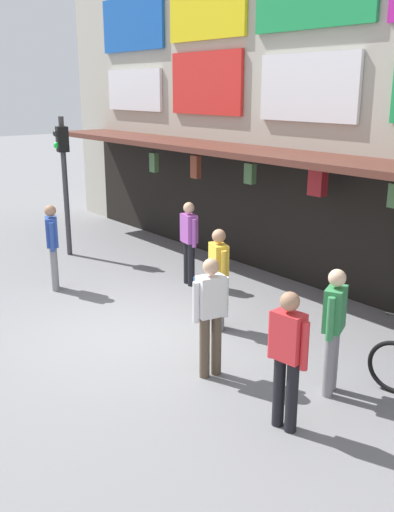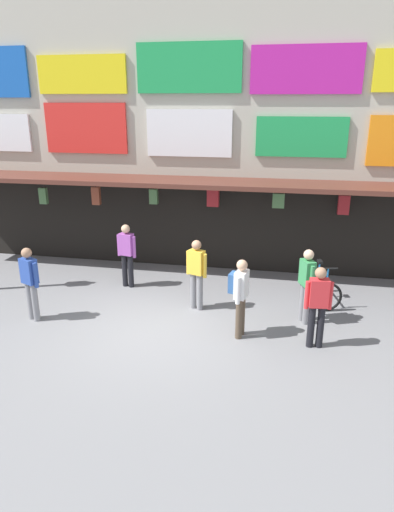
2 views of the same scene
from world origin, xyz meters
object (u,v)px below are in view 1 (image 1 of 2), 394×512
at_px(pedestrian_in_green, 334,325).
at_px(pedestrian_in_purple, 210,308).
at_px(traffic_light_near, 63,164).
at_px(pedestrian_in_yellow, 53,242).
at_px(pedestrian_in_red, 189,239).
at_px(pedestrian_in_white, 287,354).
at_px(pedestrian_in_blue, 218,274).

bearing_deg(pedestrian_in_green, pedestrian_in_purple, -146.22).
xyz_separation_m(traffic_light_near, pedestrian_in_yellow, (2.04, -1.32, -1.19)).
bearing_deg(pedestrian_in_purple, pedestrian_in_red, 146.09).
relative_size(pedestrian_in_red, pedestrian_in_purple, 1.00).
height_order(pedestrian_in_yellow, pedestrian_in_green, same).
xyz_separation_m(traffic_light_near, pedestrian_in_purple, (6.60, -1.20, -1.16)).
bearing_deg(pedestrian_in_red, pedestrian_in_green, -15.06).
xyz_separation_m(traffic_light_near, pedestrian_in_red, (3.47, 0.90, -1.19)).
xyz_separation_m(pedestrian_in_red, pedestrian_in_yellow, (-1.43, -2.22, 0.00)).
height_order(traffic_light_near, pedestrian_in_yellow, traffic_light_near).
bearing_deg(pedestrian_in_white, pedestrian_in_green, 99.61).
distance_m(pedestrian_in_white, pedestrian_in_blue, 2.92).
xyz_separation_m(pedestrian_in_red, pedestrian_in_white, (4.65, -2.25, 0.00)).
bearing_deg(traffic_light_near, pedestrian_in_purple, -10.32).
bearing_deg(traffic_light_near, pedestrian_in_red, 14.53).
distance_m(pedestrian_in_red, pedestrian_in_yellow, 2.64).
relative_size(traffic_light_near, pedestrian_in_yellow, 1.90).
relative_size(pedestrian_in_blue, pedestrian_in_yellow, 1.00).
distance_m(pedestrian_in_purple, pedestrian_in_green, 1.62).
xyz_separation_m(traffic_light_near, pedestrian_in_green, (7.94, -0.30, -1.19)).
height_order(pedestrian_in_white, pedestrian_in_purple, same).
height_order(pedestrian_in_white, pedestrian_in_blue, same).
bearing_deg(pedestrian_in_yellow, traffic_light_near, 147.14).
bearing_deg(pedestrian_in_red, pedestrian_in_blue, -26.04).
relative_size(traffic_light_near, pedestrian_in_blue, 1.90).
xyz_separation_m(pedestrian_in_red, pedestrian_in_blue, (2.02, -0.99, 0.00)).
bearing_deg(pedestrian_in_red, pedestrian_in_purple, -33.91).
xyz_separation_m(pedestrian_in_white, pedestrian_in_purple, (-1.52, 0.15, 0.04)).
relative_size(pedestrian_in_red, pedestrian_in_white, 1.00).
bearing_deg(traffic_light_near, pedestrian_in_green, -2.18).
relative_size(traffic_light_near, pedestrian_in_green, 1.90).
bearing_deg(pedestrian_in_green, pedestrian_in_blue, 174.95).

